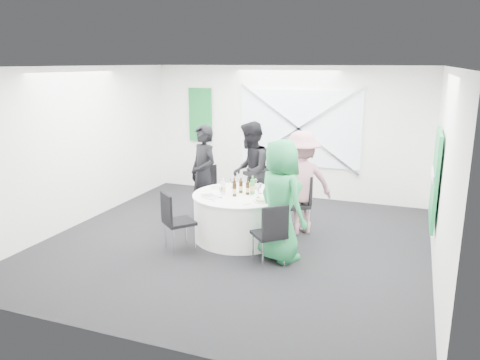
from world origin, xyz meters
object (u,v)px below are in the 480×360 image
(person_woman_pink, at_px, (301,183))
(person_man_back_left, at_px, (204,174))
(chair_back, at_px, (258,187))
(chair_front_right, at_px, (272,230))
(chair_back_right, at_px, (299,199))
(chair_back_left, at_px, (209,188))
(chair_front_left, at_px, (174,217))
(banquet_table, at_px, (240,216))
(person_man_back, at_px, (250,171))
(person_woman_green, at_px, (280,201))
(clear_water_bottle, at_px, (223,188))
(green_water_bottle, at_px, (253,187))

(person_woman_pink, bearing_deg, person_man_back_left, -34.25)
(chair_back, relative_size, chair_front_right, 1.03)
(chair_back_right, bearing_deg, chair_back_left, -130.48)
(chair_front_left, bearing_deg, chair_back_left, -44.67)
(banquet_table, xyz_separation_m, person_man_back, (-0.17, 0.99, 0.53))
(chair_front_right, height_order, chair_front_left, chair_front_left)
(person_woman_green, bearing_deg, person_man_back, -22.32)
(banquet_table, height_order, chair_back, chair_back)
(clear_water_bottle, bearing_deg, banquet_table, 22.14)
(chair_back_left, xyz_separation_m, chair_front_left, (0.15, -1.64, -0.03))
(person_man_back_left, relative_size, clear_water_bottle, 6.51)
(chair_back, xyz_separation_m, chair_back_right, (0.94, -0.61, 0.04))
(person_woman_pink, distance_m, person_woman_green, 1.22)
(chair_back, distance_m, clear_water_bottle, 1.37)
(banquet_table, bearing_deg, chair_back, 94.55)
(green_water_bottle, bearing_deg, person_man_back_left, 155.46)
(chair_back_right, bearing_deg, person_woman_green, -35.39)
(chair_back, bearing_deg, chair_front_right, -71.24)
(chair_front_right, bearing_deg, green_water_bottle, -99.53)
(person_woman_green, bearing_deg, person_man_back_left, 1.33)
(chair_back_left, bearing_deg, banquet_table, -90.00)
(chair_back_left, height_order, person_man_back_left, person_man_back_left)
(person_man_back, bearing_deg, clear_water_bottle, -14.22)
(banquet_table, distance_m, person_woman_pink, 1.18)
(clear_water_bottle, bearing_deg, chair_front_left, -122.26)
(chair_front_left, bearing_deg, banquet_table, -90.00)
(person_woman_green, xyz_separation_m, clear_water_bottle, (-1.11, 0.49, -0.04))
(chair_back_left, distance_m, green_water_bottle, 1.32)
(person_woman_pink, distance_m, clear_water_bottle, 1.34)
(banquet_table, height_order, chair_front_right, chair_front_right)
(chair_back_left, bearing_deg, chair_back, -19.38)
(chair_front_right, bearing_deg, chair_front_left, -42.66)
(banquet_table, xyz_separation_m, person_woman_pink, (0.87, 0.62, 0.50))
(chair_back, distance_m, chair_back_right, 1.12)
(person_man_back, relative_size, person_woman_green, 1.01)
(person_man_back, distance_m, person_woman_pink, 1.11)
(person_man_back, relative_size, person_woman_pink, 1.04)
(chair_back_left, bearing_deg, person_woman_pink, -54.10)
(chair_back, xyz_separation_m, clear_water_bottle, (-0.16, -1.33, 0.30))
(chair_back_right, height_order, chair_front_right, chair_back_right)
(person_man_back, xyz_separation_m, clear_water_bottle, (-0.08, -1.10, -0.05))
(chair_back_right, height_order, green_water_bottle, green_water_bottle)
(chair_back_left, distance_m, person_woman_green, 2.23)
(chair_back, xyz_separation_m, person_man_back_left, (-0.83, -0.64, 0.33))
(chair_back, distance_m, person_woman_green, 2.08)
(person_woman_pink, bearing_deg, chair_front_left, 7.36)
(chair_front_left, distance_m, person_man_back_left, 1.52)
(chair_back, relative_size, chair_front_left, 1.02)
(person_man_back, bearing_deg, chair_back, 151.80)
(person_man_back_left, distance_m, person_woman_pink, 1.80)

